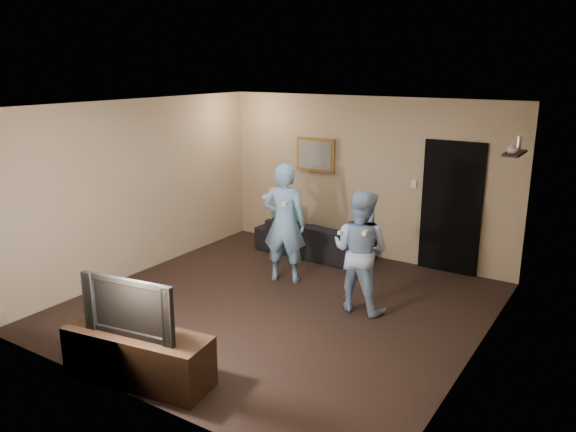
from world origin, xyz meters
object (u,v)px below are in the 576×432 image
Objects in this scene: wii_player_left at (285,223)px; wii_player_right at (360,251)px; television at (134,304)px; sofa at (314,238)px; tv_console at (138,357)px.

wii_player_left is 1.40m from wii_player_right.
television is 0.60× the size of wii_player_left.
sofa is 1.28× the size of tv_console.
wii_player_right is (1.36, -0.32, -0.08)m from wii_player_left.
tv_console is 0.97× the size of wii_player_right.
tv_console is 0.87× the size of wii_player_left.
wii_player_right is (1.10, 2.74, -0.03)m from television.
sofa is 1.12× the size of wii_player_left.
television is at bearing -111.94° from wii_player_right.
sofa is at bearing 99.79° from wii_player_left.
tv_console is 3.14m from wii_player_left.
television reaches higher than tv_console.
wii_player_right is at bearing 59.09° from television.
sofa is at bearing 87.21° from tv_console.
wii_player_right is at bearing 137.50° from sofa.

